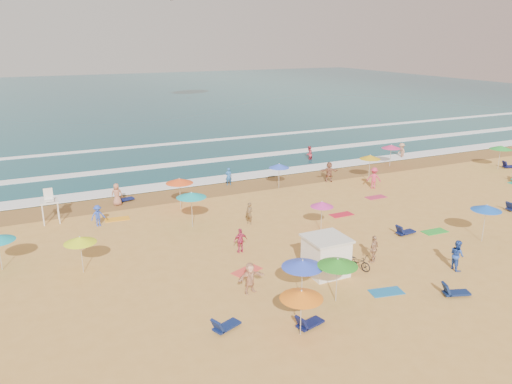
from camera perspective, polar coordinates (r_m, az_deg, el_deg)
name	(u,v)px	position (r m, az deg, el deg)	size (l,w,h in m)	color
ground	(277,243)	(31.51, 2.37, -5.88)	(220.00, 220.00, 0.00)	gold
ocean	(91,99)	(111.16, -18.31, 10.08)	(220.00, 140.00, 0.18)	#0C4756
wet_sand	(209,190)	(42.30, -5.44, 0.21)	(220.00, 220.00, 0.00)	olive
surf_foam	(178,166)	(50.38, -8.87, 2.99)	(200.00, 18.70, 0.05)	white
cabana	(326,256)	(27.57, 7.99, -7.30)	(2.00, 2.00, 2.00)	white
cabana_roof	(327,238)	(27.15, 8.08, -5.26)	(2.20, 2.20, 0.12)	silver
bicycle	(357,261)	(28.59, 11.50, -7.79)	(0.59, 1.68, 0.88)	black
lifeguard_stand	(50,208)	(37.36, -22.47, -1.73)	(1.20, 1.20, 2.10)	white
beach_umbrellas	(294,203)	(32.33, 4.34, -1.30)	(56.11, 25.18, 0.81)	#D72F97
loungers	(328,250)	(30.40, 8.24, -6.60)	(59.33, 23.12, 0.34)	navy
towels	(276,263)	(28.91, 2.25, -8.07)	(42.61, 21.53, 0.03)	red
beachgoers	(272,201)	(36.92, 1.83, -1.00)	(51.69, 28.84, 2.08)	#C73159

